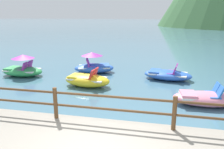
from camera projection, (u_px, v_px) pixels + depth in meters
name	position (u px, v px, depth m)	size (l,w,h in m)	color
ground_plane	(155.00, 32.00, 42.94)	(200.00, 200.00, 0.00)	#477084
dock_railing	(112.00, 105.00, 6.38)	(23.92, 0.12, 0.95)	brown
pedal_boat_0	(87.00, 80.00, 11.08)	(2.37, 1.41, 0.90)	yellow
pedal_boat_1	(206.00, 98.00, 8.79)	(2.65, 1.34, 0.86)	pink
pedal_boat_2	(22.00, 69.00, 12.92)	(2.35, 1.32, 1.23)	green
pedal_boat_3	(167.00, 75.00, 12.24)	(2.67, 1.71, 0.84)	blue
pedal_boat_4	(94.00, 66.00, 13.65)	(2.62, 1.94, 1.23)	blue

